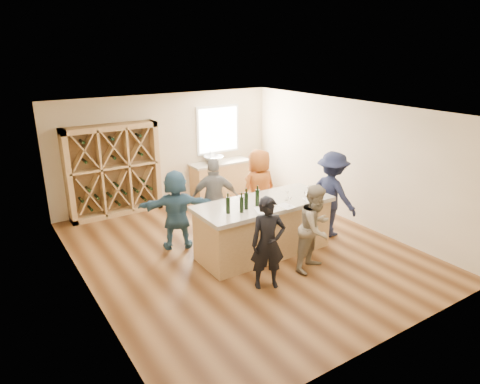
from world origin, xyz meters
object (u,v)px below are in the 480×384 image
person_far_right (259,189)px  person_far_left (176,210)px  wine_bottle_e (257,198)px  person_far_mid (215,199)px  wine_rack (114,171)px  wine_bottle_a (228,205)px  tasting_counter_base (263,229)px  person_near_right (316,228)px  sink (214,159)px  person_near_left (268,243)px  wine_bottle_b (242,205)px  wine_bottle_c (246,201)px  person_server (332,194)px

person_far_right → person_far_left: 1.98m
wine_bottle_e → person_far_mid: bearing=99.6°
wine_rack → wine_bottle_a: 3.87m
wine_bottle_a → person_far_right: size_ratio=0.17×
tasting_counter_base → person_near_right: 1.15m
wine_rack → person_far_mid: size_ratio=1.26×
sink → person_near_left: bearing=-109.1°
wine_bottle_b → person_far_right: size_ratio=0.16×
person_near_left → person_far_left: bearing=128.8°
wine_rack → person_far_mid: wine_rack is taller
wine_bottle_c → person_server: (2.24, 0.06, -0.31)m
wine_rack → wine_bottle_c: (1.29, -3.76, 0.14)m
wine_bottle_c → person_near_right: size_ratio=0.20×
wine_rack → sink: wine_rack is taller
person_near_left → person_far_left: size_ratio=0.99×
wine_bottle_e → person_near_left: person_near_left is taller
tasting_counter_base → person_far_mid: (-0.44, 1.14, 0.37)m
wine_bottle_e → person_near_left: size_ratio=0.20×
sink → wine_bottle_e: bearing=-107.3°
wine_rack → wine_bottle_e: bearing=-67.3°
wine_bottle_c → person_far_mid: size_ratio=0.18×
person_near_right → wine_bottle_b: bearing=124.9°
person_far_left → wine_bottle_a: bearing=129.8°
person_server → person_far_right: bearing=35.4°
person_server → wine_bottle_b: bearing=86.3°
person_far_right → tasting_counter_base: bearing=56.7°
wine_bottle_e → person_server: person_server is taller
wine_bottle_a → person_near_right: (1.30, -0.90, -0.42)m
tasting_counter_base → wine_bottle_b: bearing=-160.8°
person_far_mid → person_far_left: person_far_mid is taller
wine_bottle_c → person_far_left: person_far_left is taller
sink → wine_bottle_c: (-1.41, -3.69, 0.23)m
wine_bottle_c → wine_bottle_e: 0.27m
person_far_right → wine_rack: bearing=-48.1°
tasting_counter_base → wine_bottle_e: size_ratio=8.24×
person_server → wine_bottle_c: bearing=84.2°
sink → person_near_left: size_ratio=0.34×
tasting_counter_base → wine_bottle_c: wine_bottle_c is taller
wine_bottle_e → person_near_left: bearing=-115.3°
wine_bottle_a → wine_bottle_b: 0.25m
tasting_counter_base → wine_bottle_a: wine_bottle_a is taller
wine_bottle_c → person_far_left: size_ratio=0.19×
sink → wine_bottle_e: wine_bottle_e is taller
sink → wine_bottle_b: bearing=-112.6°
person_server → person_near_left: bearing=104.9°
tasting_counter_base → person_far_left: bearing=138.7°
wine_bottle_e → person_far_left: person_far_left is taller
wine_bottle_b → sink: bearing=67.4°
person_near_left → person_far_left: person_far_left is taller
person_server → person_far_mid: person_server is taller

